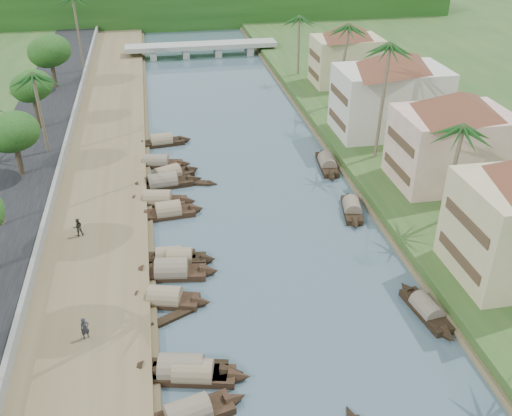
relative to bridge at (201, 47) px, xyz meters
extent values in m
plane|color=#3E525D|center=(0.00, -72.00, -1.72)|extent=(220.00, 220.00, 0.00)
cube|color=brown|center=(-16.00, -52.00, -1.32)|extent=(10.00, 180.00, 0.80)
cube|color=#27481D|center=(19.00, -52.00, -1.12)|extent=(16.00, 180.00, 1.20)
cube|color=black|center=(-24.50, -52.00, -1.02)|extent=(8.00, 180.00, 1.40)
cube|color=gray|center=(-20.20, -52.00, -0.37)|extent=(0.40, 180.00, 1.10)
cube|color=#163C10|center=(0.00, 23.00, 2.28)|extent=(120.00, 4.00, 8.00)
cube|color=#163C10|center=(0.00, 28.00, 2.28)|extent=(120.00, 4.00, 8.00)
cube|color=#163C10|center=(0.00, 33.00, 2.28)|extent=(120.00, 4.00, 8.00)
cube|color=gray|center=(0.00, 0.00, 0.28)|extent=(28.00, 4.00, 0.80)
cube|color=gray|center=(-9.00, 0.00, -0.82)|extent=(1.20, 3.50, 1.80)
cube|color=gray|center=(-3.00, 0.00, -0.82)|extent=(1.20, 3.50, 1.80)
cube|color=gray|center=(3.00, 0.00, -0.82)|extent=(1.20, 3.50, 1.80)
cube|color=gray|center=(9.00, 0.00, -0.82)|extent=(1.20, 3.50, 1.80)
cube|color=#483321|center=(12.95, -74.00, 1.48)|extent=(0.10, 6.40, 0.90)
cube|color=#483321|center=(12.95, -74.00, 4.68)|extent=(0.10, 6.40, 0.90)
cube|color=beige|center=(20.00, -58.00, 3.23)|extent=(11.00, 8.00, 7.50)
pyramid|color=brown|center=(20.00, -58.00, 8.08)|extent=(14.11, 14.11, 2.20)
cube|color=#483321|center=(14.45, -58.00, 1.35)|extent=(0.10, 6.40, 0.90)
cube|color=#483321|center=(14.45, -58.00, 4.35)|extent=(0.10, 6.40, 0.90)
cube|color=beige|center=(19.00, -44.00, 3.48)|extent=(13.00, 8.00, 8.00)
pyramid|color=brown|center=(19.00, -44.00, 8.58)|extent=(15.59, 15.59, 2.20)
cube|color=#483321|center=(12.45, -44.00, 1.48)|extent=(0.10, 6.40, 0.90)
cube|color=#483321|center=(12.45, -44.00, 4.68)|extent=(0.10, 6.40, 0.90)
cube|color=#CAB287|center=(20.00, -24.00, 2.98)|extent=(10.00, 7.00, 7.00)
pyramid|color=brown|center=(20.00, -24.00, 7.58)|extent=(12.62, 12.62, 2.20)
cube|color=#483321|center=(14.95, -24.00, 1.23)|extent=(0.10, 5.60, 0.90)
cube|color=#483321|center=(14.95, -24.00, 4.03)|extent=(0.10, 5.60, 0.90)
cone|color=black|center=(-5.91, -82.18, -1.44)|extent=(1.96, 1.94, 1.76)
cylinder|color=#736756|center=(-8.94, -82.97, -1.14)|extent=(4.63, 2.85, 1.83)
cube|color=black|center=(-8.36, -79.71, -1.52)|extent=(5.83, 2.94, 0.70)
cone|color=black|center=(-5.34, -80.40, -1.44)|extent=(1.91, 1.88, 1.75)
cone|color=black|center=(-11.38, -79.02, -1.44)|extent=(1.91, 1.88, 1.75)
cylinder|color=#7F6C50|center=(-8.36, -79.71, -1.14)|extent=(4.56, 2.72, 1.81)
cube|color=black|center=(-9.11, -79.26, -1.52)|extent=(6.43, 3.22, 0.70)
cone|color=black|center=(-5.77, -79.98, -1.44)|extent=(2.10, 2.10, 1.96)
cone|color=black|center=(-12.45, -78.54, -1.44)|extent=(2.10, 2.10, 1.96)
cylinder|color=#736756|center=(-9.11, -79.26, -1.14)|extent=(5.03, 2.99, 2.04)
cube|color=black|center=(-9.85, -71.54, -1.52)|extent=(5.53, 3.14, 0.70)
cone|color=black|center=(-7.05, -72.33, -1.44)|extent=(1.90, 1.96, 1.77)
cone|color=black|center=(-12.66, -70.74, -1.44)|extent=(1.90, 1.96, 1.77)
cylinder|color=#7F6C50|center=(-9.85, -71.54, -1.14)|extent=(4.36, 2.87, 1.85)
cube|color=black|center=(-8.39, -66.37, -1.52)|extent=(4.67, 2.29, 0.70)
cone|color=black|center=(-5.92, -66.69, -1.44)|extent=(1.52, 1.71, 1.70)
cone|color=black|center=(-10.86, -66.05, -1.44)|extent=(1.52, 1.71, 1.70)
cylinder|color=#7F6C50|center=(-8.39, -66.37, -1.14)|extent=(3.63, 2.22, 1.80)
cube|color=black|center=(-9.15, -68.02, -1.52)|extent=(5.88, 2.77, 0.70)
cone|color=black|center=(-6.04, -68.44, -1.44)|extent=(1.88, 2.03, 2.00)
cone|color=black|center=(-12.26, -67.60, -1.44)|extent=(1.88, 2.03, 2.00)
cylinder|color=#736756|center=(-9.15, -68.02, -1.14)|extent=(4.56, 2.67, 2.11)
cube|color=black|center=(-9.29, -65.76, -1.52)|extent=(4.65, 1.70, 0.70)
cone|color=black|center=(-6.75, -65.91, -1.44)|extent=(1.39, 1.37, 1.44)
cone|color=black|center=(-11.83, -65.62, -1.44)|extent=(1.39, 1.37, 1.44)
cylinder|color=#7F6C50|center=(-9.29, -65.76, -1.14)|extent=(3.58, 1.69, 1.50)
cube|color=black|center=(-8.95, -58.11, -1.52)|extent=(5.22, 2.34, 0.70)
cone|color=black|center=(-6.14, -57.85, -1.44)|extent=(1.64, 1.83, 1.86)
cone|color=black|center=(-11.75, -58.36, -1.44)|extent=(1.64, 1.83, 1.86)
cylinder|color=#7F6C50|center=(-8.95, -58.11, -1.14)|extent=(4.04, 2.31, 1.96)
cube|color=black|center=(-9.24, -51.79, -1.52)|extent=(6.53, 2.73, 0.70)
cone|color=black|center=(-5.76, -51.31, -1.44)|extent=(2.02, 1.93, 1.90)
cone|color=black|center=(-12.73, -52.26, -1.44)|extent=(2.02, 1.93, 1.90)
cylinder|color=#736756|center=(-9.24, -51.79, -1.14)|extent=(5.06, 2.60, 1.96)
cube|color=black|center=(-9.89, -55.53, -1.52)|extent=(5.88, 2.84, 0.70)
cone|color=black|center=(-6.81, -56.10, -1.44)|extent=(1.90, 1.93, 1.84)
cone|color=black|center=(-12.97, -54.97, -1.44)|extent=(1.90, 1.93, 1.84)
cylinder|color=#7F6C50|center=(-9.89, -55.53, -1.14)|extent=(4.58, 2.67, 1.92)
cube|color=black|center=(-8.66, -50.14, -1.52)|extent=(5.98, 4.06, 0.70)
cone|color=black|center=(-5.77, -48.87, -1.44)|extent=(2.21, 2.27, 1.93)
cone|color=black|center=(-11.54, -51.40, -1.44)|extent=(2.21, 2.27, 1.93)
cylinder|color=#7F6C50|center=(-8.66, -50.14, -1.14)|extent=(4.78, 3.59, 2.02)
cube|color=black|center=(-9.81, -46.51, -1.52)|extent=(6.07, 2.74, 0.70)
cone|color=black|center=(-6.61, -47.15, -1.44)|extent=(1.91, 1.76, 1.66)
cone|color=black|center=(-13.00, -45.88, -1.44)|extent=(1.91, 1.76, 1.66)
cylinder|color=#736756|center=(-9.81, -46.51, -1.14)|extent=(4.73, 2.54, 1.70)
cube|color=black|center=(-8.97, -40.47, -1.52)|extent=(5.69, 2.43, 0.70)
cone|color=black|center=(-5.93, -40.11, -1.44)|extent=(1.77, 1.79, 1.79)
cone|color=black|center=(-12.01, -40.83, -1.44)|extent=(1.77, 1.79, 1.79)
cylinder|color=#7F6C50|center=(-8.97, -40.47, -1.14)|extent=(4.40, 2.35, 1.87)
cube|color=black|center=(9.56, -76.37, -1.52)|extent=(2.23, 5.45, 0.70)
cone|color=black|center=(9.15, -73.46, -1.44)|extent=(1.55, 1.67, 1.52)
cone|color=black|center=(9.98, -79.28, -1.44)|extent=(1.55, 1.67, 1.52)
cylinder|color=#736756|center=(9.56, -76.37, -1.14)|extent=(2.11, 4.22, 1.56)
cube|color=black|center=(8.97, -60.70, -1.52)|extent=(2.61, 5.36, 0.70)
cone|color=black|center=(9.54, -57.90, -1.44)|extent=(1.73, 1.74, 1.63)
cone|color=black|center=(8.41, -63.50, -1.44)|extent=(1.73, 1.74, 1.63)
cylinder|color=#736756|center=(8.97, -60.70, -1.14)|extent=(2.44, 4.19, 1.70)
cube|color=black|center=(9.53, -50.23, -1.52)|extent=(2.34, 6.18, 0.70)
cone|color=black|center=(9.87, -46.90, -1.44)|extent=(1.72, 1.86, 1.75)
cone|color=black|center=(9.18, -53.57, -1.44)|extent=(1.72, 1.86, 1.75)
cylinder|color=#736756|center=(9.53, -50.23, -1.14)|extent=(2.26, 4.77, 1.79)
cone|color=black|center=(0.89, -84.40, -1.62)|extent=(0.99, 1.31, 0.92)
cube|color=black|center=(-9.46, -73.49, -1.62)|extent=(3.51, 2.27, 0.35)
cone|color=black|center=(-7.68, -72.61, -1.62)|extent=(1.14, 1.09, 0.78)
cone|color=black|center=(-11.24, -74.37, -1.62)|extent=(1.14, 1.09, 0.78)
cube|color=black|center=(-6.23, -51.60, -1.62)|extent=(4.43, 2.09, 0.35)
cone|color=black|center=(-3.88, -52.31, -1.62)|extent=(1.29, 1.15, 0.87)
cone|color=black|center=(-8.58, -50.90, -1.62)|extent=(1.29, 1.15, 0.87)
cylinder|color=#705E4B|center=(16.00, -65.63, 4.18)|extent=(0.84, 0.36, 9.41)
sphere|color=#1A4918|center=(16.00, -65.63, 8.69)|extent=(3.20, 3.20, 3.20)
cylinder|color=#705E4B|center=(15.00, -50.94, 5.91)|extent=(0.70, 0.36, 12.87)
sphere|color=#1A4918|center=(15.00, -50.94, 12.08)|extent=(3.20, 3.20, 3.20)
cylinder|color=#705E4B|center=(16.00, -33.40, 4.97)|extent=(1.45, 0.36, 10.96)
sphere|color=#1A4918|center=(16.00, -33.40, 10.24)|extent=(3.20, 3.20, 3.20)
cylinder|color=#705E4B|center=(-22.00, -43.28, 4.26)|extent=(0.47, 0.36, 9.16)
sphere|color=#1A4918|center=(-22.00, -43.28, 8.65)|extent=(3.20, 3.20, 3.20)
cylinder|color=#705E4B|center=(14.00, -18.10, 4.05)|extent=(0.49, 0.36, 9.14)
sphere|color=#1A4918|center=(14.00, -18.10, 8.44)|extent=(3.20, 3.20, 3.20)
cylinder|color=#705E4B|center=(-20.50, -10.29, 5.59)|extent=(0.48, 0.36, 11.82)
cylinder|color=#4F3D2D|center=(-24.00, -48.78, 1.28)|extent=(0.60, 0.60, 3.29)
ellipsoid|color=#163C10|center=(-24.00, -48.78, 4.42)|extent=(4.86, 4.86, 4.00)
cylinder|color=#4F3D2D|center=(-24.00, -35.43, 1.50)|extent=(0.60, 0.60, 3.72)
ellipsoid|color=#163C10|center=(-24.00, -35.43, 5.06)|extent=(4.45, 4.45, 3.66)
cylinder|color=#4F3D2D|center=(-24.00, -18.72, 1.50)|extent=(0.60, 0.60, 3.74)
ellipsoid|color=#163C10|center=(-24.00, -18.72, 5.07)|extent=(5.49, 5.49, 4.51)
cylinder|color=#4F3D2D|center=(24.00, -40.22, 1.22)|extent=(0.60, 0.60, 3.56)
ellipsoid|color=#163C10|center=(24.00, -40.22, 4.62)|extent=(4.74, 4.74, 3.90)
imported|color=#292A31|center=(-15.44, -75.35, -0.07)|extent=(0.74, 0.65, 1.71)
imported|color=#313022|center=(-17.09, -61.51, -0.06)|extent=(0.98, 0.85, 1.72)
camera|label=1|loc=(-9.13, -107.10, 26.89)|focal=40.00mm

